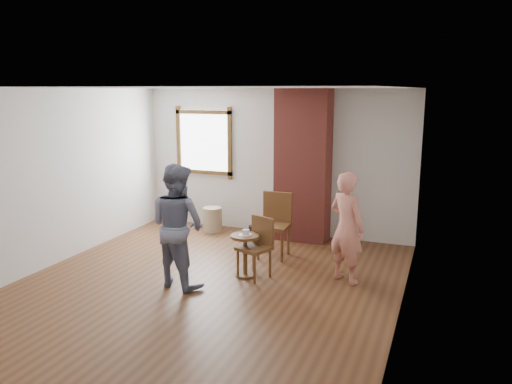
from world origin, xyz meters
TOP-DOWN VIEW (x-y plane):
  - ground at (0.00, 0.00)m, footprint 5.50×5.50m
  - room_shell at (-0.06, 0.61)m, footprint 5.04×5.52m
  - brick_chimney at (0.60, 2.50)m, footprint 0.90×0.50m
  - stoneware_crock at (-1.07, 2.36)m, footprint 0.40×0.40m
  - dark_pot at (-0.28, 2.40)m, footprint 0.18×0.18m
  - dining_chair_left at (0.46, 1.47)m, footprint 0.49×0.49m
  - dining_chair_right at (0.52, 0.54)m, footprint 0.51×0.51m
  - side_table at (0.36, 0.48)m, footprint 0.40×0.40m
  - cake_plate at (0.36, 0.48)m, footprint 0.18×0.18m
  - cake_slice at (0.37, 0.48)m, footprint 0.08×0.07m
  - man at (-0.35, -0.14)m, footprint 0.93×0.81m
  - person_pink at (1.70, 0.81)m, footprint 0.66×0.59m

SIDE VIEW (x-z plane):
  - ground at x=0.00m, z-range 0.00..0.00m
  - dark_pot at x=-0.28m, z-range 0.00..0.17m
  - stoneware_crock at x=-1.07m, z-range 0.00..0.45m
  - side_table at x=0.36m, z-range 0.10..0.70m
  - dining_chair_right at x=0.52m, z-range 0.05..0.89m
  - dining_chair_left at x=0.46m, z-range 0.06..1.06m
  - cake_plate at x=0.36m, z-range 0.60..0.61m
  - cake_slice at x=0.37m, z-range 0.61..0.67m
  - person_pink at x=1.70m, z-range 0.00..1.52m
  - man at x=-0.35m, z-range 0.00..1.65m
  - brick_chimney at x=0.60m, z-range 0.00..2.60m
  - room_shell at x=-0.06m, z-range 0.50..3.12m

